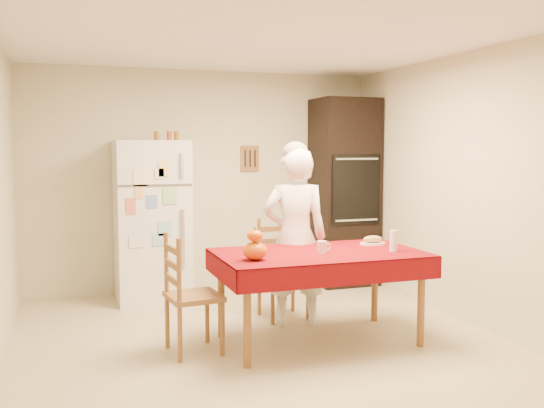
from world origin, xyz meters
name	(u,v)px	position (x,y,z in m)	size (l,w,h in m)	color
floor	(265,347)	(0.00, 0.00, 0.00)	(4.50, 4.50, 0.00)	beige
room_shell	(265,148)	(0.00, 0.00, 1.62)	(4.02, 4.52, 2.51)	beige
refrigerator	(152,221)	(-0.65, 1.88, 0.85)	(0.75, 0.74, 1.70)	white
oven_cabinet	(344,192)	(1.63, 1.93, 1.10)	(0.70, 0.62, 2.20)	black
dining_table	(319,260)	(0.47, -0.01, 0.69)	(1.70, 1.00, 0.76)	brown
chair_far	(281,264)	(0.43, 0.81, 0.51)	(0.44, 0.43, 0.95)	brown
chair_left	(186,290)	(-0.64, 0.05, 0.51)	(0.44, 0.46, 0.95)	brown
seated_woman	(295,238)	(0.45, 0.49, 0.81)	(0.59, 0.39, 1.62)	white
coffee_mug	(322,247)	(0.46, -0.08, 0.81)	(0.08, 0.08, 0.10)	white
pumpkin_lower	(255,251)	(-0.15, -0.19, 0.83)	(0.19, 0.19, 0.14)	#C55604
pumpkin_upper	(255,236)	(-0.15, -0.19, 0.95)	(0.12, 0.12, 0.09)	#CF3704
wine_glass	(394,241)	(1.07, -0.19, 0.85)	(0.07, 0.07, 0.18)	white
bread_plate	(373,244)	(1.07, 0.18, 0.77)	(0.24, 0.24, 0.02)	white
bread_loaf	(373,239)	(1.07, 0.18, 0.81)	(0.18, 0.10, 0.06)	#A2834F
spice_jar_left	(156,136)	(-0.58, 1.93, 1.75)	(0.05, 0.05, 0.10)	brown
spice_jar_mid	(169,136)	(-0.44, 1.93, 1.75)	(0.05, 0.05, 0.10)	#97491B
spice_jar_right	(176,136)	(-0.37, 1.93, 1.75)	(0.05, 0.05, 0.10)	brown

